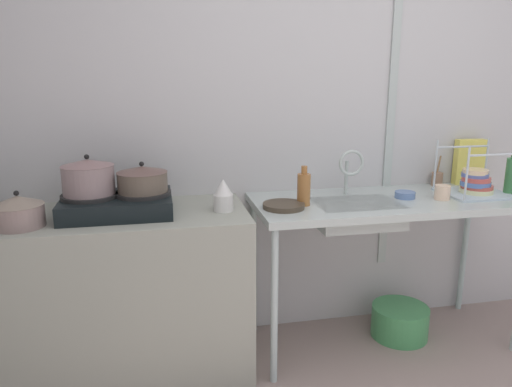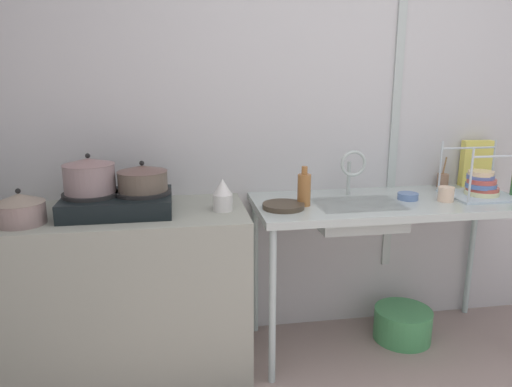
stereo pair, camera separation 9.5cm
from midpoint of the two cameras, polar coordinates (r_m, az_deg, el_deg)
name	(u,v)px [view 1 (the left image)]	position (r m, az deg, el deg)	size (l,w,h in m)	color
wall_back	(341,128)	(2.94, 9.09, 7.63)	(4.67, 0.10, 2.45)	#B4B5B5
wall_metal_strip	(392,108)	(3.00, 14.87, 9.80)	(0.05, 0.01, 1.96)	#A5B2AD
counter_concrete	(127,294)	(2.64, -16.01, -11.39)	(1.24, 0.60, 0.87)	gray
counter_sink	(387,210)	(2.77, 14.30, -1.94)	(1.50, 0.60, 0.87)	#A5B2AD
stove	(117,204)	(2.48, -17.15, -1.15)	(0.53, 0.39, 0.11)	black
pot_on_left_burner	(88,177)	(2.46, -20.30, 1.89)	(0.25, 0.25, 0.19)	gray
pot_on_right_burner	(142,179)	(2.44, -14.40, 1.69)	(0.25, 0.25, 0.15)	brown
pot_beside_stove	(18,211)	(2.43, -27.33, -1.89)	(0.22, 0.22, 0.17)	gray
percolator	(223,195)	(2.42, -5.02, -0.24)	(0.10, 0.10, 0.16)	silver
sink_basin	(356,214)	(2.65, 10.75, -2.36)	(0.46, 0.32, 0.12)	#A5B2AD
faucet	(351,165)	(2.72, 10.15, 3.29)	(0.15, 0.08, 0.27)	#A5B2AD
frying_pan	(284,206)	(2.48, 2.20, -1.46)	(0.22, 0.22, 0.03)	#3F3528
dish_rack	(476,184)	(3.00, 23.74, 1.02)	(0.36, 0.32, 0.30)	#B2BDC2
cup_by_rack	(442,192)	(2.82, 20.30, 0.13)	(0.08, 0.08, 0.08)	beige
small_bowl_on_drainboard	(405,195)	(2.79, 16.29, -0.15)	(0.11, 0.11, 0.04)	#5774A5
bottle_by_sink	(304,189)	(2.52, 4.60, 0.57)	(0.07, 0.07, 0.21)	#956030
bottle_by_rack	(512,176)	(3.08, 27.26, 1.86)	(0.07, 0.07, 0.24)	#36723F
cereal_box	(469,162)	(3.27, 23.14, 3.47)	(0.18, 0.06, 0.28)	#E1D458
utensil_jar	(437,179)	(3.17, 19.85, 1.68)	(0.07, 0.07, 0.19)	#8E6A52
bucket_on_floor	(400,321)	(3.11, 15.78, -14.37)	(0.34, 0.34, 0.19)	#408D52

